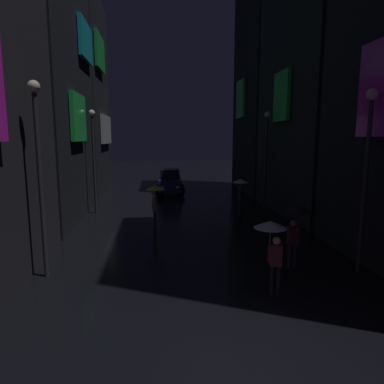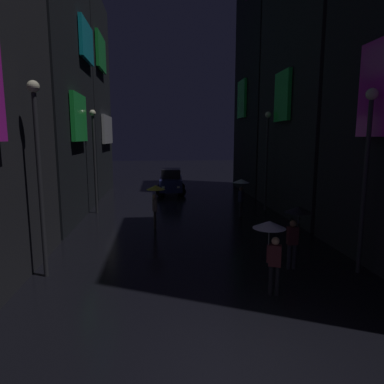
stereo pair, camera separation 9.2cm
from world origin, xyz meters
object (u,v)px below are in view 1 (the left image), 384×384
(pedestrian_foreground_right_yellow, at_px, (155,195))
(pedestrian_near_crossing_black, at_px, (297,220))
(streetlamp_right_far, at_px, (266,150))
(streetlamp_left_near, at_px, (39,159))
(pedestrian_far_right_clear, at_px, (272,237))
(pedestrian_midstreet_left_clear, at_px, (241,187))
(bicycle_parked_at_storefront, at_px, (295,227))
(car_distant, at_px, (170,182))
(streetlamp_left_far, at_px, (93,150))
(streetlamp_right_near, at_px, (367,161))

(pedestrian_foreground_right_yellow, height_order, pedestrian_near_crossing_black, same)
(pedestrian_near_crossing_black, distance_m, streetlamp_right_far, 9.62)
(pedestrian_near_crossing_black, relative_size, streetlamp_left_near, 0.35)
(pedestrian_far_right_clear, height_order, pedestrian_near_crossing_black, same)
(pedestrian_midstreet_left_clear, xyz_separation_m, pedestrian_near_crossing_black, (-0.01, -7.58, 0.00))
(pedestrian_near_crossing_black, xyz_separation_m, bicycle_parked_at_storefront, (1.52, 3.70, -1.28))
(car_distant, distance_m, streetlamp_left_near, 16.89)
(car_distant, bearing_deg, pedestrian_far_right_clear, -83.64)
(car_distant, distance_m, streetlamp_left_far, 8.62)
(streetlamp_left_near, bearing_deg, pedestrian_foreground_right_yellow, 57.48)
(bicycle_parked_at_storefront, distance_m, car_distant, 13.45)
(car_distant, height_order, streetlamp_right_far, streetlamp_right_far)
(pedestrian_far_right_clear, distance_m, car_distant, 18.12)
(streetlamp_right_near, relative_size, streetlamp_right_far, 1.00)
(streetlamp_right_near, height_order, streetlamp_right_far, streetlamp_right_far)
(car_distant, relative_size, streetlamp_left_far, 0.72)
(pedestrian_near_crossing_black, xyz_separation_m, streetlamp_left_near, (-8.07, 0.16, 2.04))
(bicycle_parked_at_storefront, xyz_separation_m, car_distant, (-5.00, 12.47, 0.54))
(pedestrian_foreground_right_yellow, xyz_separation_m, streetlamp_left_near, (-3.43, -5.39, 2.04))
(pedestrian_midstreet_left_clear, xyz_separation_m, streetlamp_right_near, (1.91, -8.13, 1.94))
(streetlamp_left_far, bearing_deg, streetlamp_left_near, -90.00)
(streetlamp_left_far, bearing_deg, car_distant, 55.81)
(pedestrian_far_right_clear, relative_size, pedestrian_midstreet_left_clear, 1.00)
(car_distant, height_order, streetlamp_left_far, streetlamp_left_far)
(streetlamp_left_far, bearing_deg, pedestrian_far_right_clear, -59.53)
(streetlamp_left_near, xyz_separation_m, streetlamp_right_far, (10.00, 9.06, -0.08))
(pedestrian_midstreet_left_clear, xyz_separation_m, bicycle_parked_at_storefront, (1.51, -3.88, -1.28))
(pedestrian_far_right_clear, xyz_separation_m, pedestrian_near_crossing_black, (1.47, 1.82, 0.00))
(pedestrian_near_crossing_black, relative_size, bicycle_parked_at_storefront, 1.17)
(pedestrian_midstreet_left_clear, distance_m, streetlamp_right_near, 8.57)
(streetlamp_right_near, bearing_deg, pedestrian_far_right_clear, -159.51)
(bicycle_parked_at_storefront, height_order, car_distant, car_distant)
(bicycle_parked_at_storefront, relative_size, streetlamp_left_near, 0.30)
(pedestrian_midstreet_left_clear, xyz_separation_m, streetlamp_left_near, (-8.09, -7.41, 2.04))
(bicycle_parked_at_storefront, xyz_separation_m, streetlamp_left_near, (-9.60, -3.54, 3.32))
(streetlamp_left_near, relative_size, streetlamp_left_far, 1.02)
(car_distant, height_order, streetlamp_right_near, streetlamp_right_near)
(pedestrian_foreground_right_yellow, relative_size, streetlamp_left_far, 0.36)
(pedestrian_midstreet_left_clear, bearing_deg, streetlamp_left_far, 167.28)
(pedestrian_midstreet_left_clear, bearing_deg, streetlamp_right_near, -76.76)
(pedestrian_foreground_right_yellow, bearing_deg, streetlamp_left_near, -122.52)
(pedestrian_midstreet_left_clear, relative_size, bicycle_parked_at_storefront, 1.17)
(car_distant, height_order, streetlamp_left_near, streetlamp_left_near)
(pedestrian_midstreet_left_clear, relative_size, streetlamp_left_far, 0.36)
(car_distant, distance_m, streetlamp_right_near, 17.78)
(bicycle_parked_at_storefront, distance_m, streetlamp_left_far, 11.63)
(pedestrian_near_crossing_black, xyz_separation_m, streetlamp_left_far, (-8.07, 9.40, 1.97))
(pedestrian_far_right_clear, relative_size, streetlamp_right_near, 0.36)
(pedestrian_far_right_clear, height_order, pedestrian_midstreet_left_clear, same)
(streetlamp_right_near, bearing_deg, pedestrian_foreground_right_yellow, 137.10)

